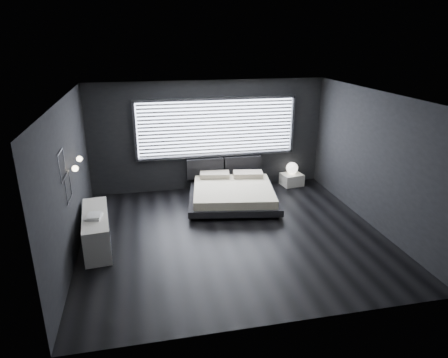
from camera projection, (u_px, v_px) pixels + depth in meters
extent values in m
plane|color=black|center=(233.00, 234.00, 8.15)|extent=(6.00, 6.00, 0.00)
plane|color=white|center=(234.00, 96.00, 7.20)|extent=(6.00, 6.00, 0.00)
cube|color=black|center=(209.00, 136.00, 10.20)|extent=(6.00, 0.04, 2.80)
cube|color=black|center=(282.00, 236.00, 5.15)|extent=(6.00, 0.04, 2.80)
cube|color=black|center=(69.00, 180.00, 7.09)|extent=(0.04, 5.50, 2.80)
cube|color=black|center=(374.00, 160.00, 8.26)|extent=(0.04, 5.50, 2.80)
cube|color=white|center=(216.00, 128.00, 10.15)|extent=(4.00, 0.02, 1.38)
cube|color=#47474C|center=(135.00, 132.00, 9.73)|extent=(0.06, 0.08, 1.48)
cube|color=#47474C|center=(292.00, 124.00, 10.52)|extent=(0.06, 0.08, 1.48)
cube|color=#47474C|center=(216.00, 99.00, 9.88)|extent=(4.14, 0.08, 0.06)
cube|color=#47474C|center=(217.00, 155.00, 10.37)|extent=(4.14, 0.08, 0.06)
cube|color=silver|center=(217.00, 128.00, 10.10)|extent=(3.94, 0.03, 1.32)
cube|color=black|center=(205.00, 168.00, 10.36)|extent=(0.96, 0.16, 0.52)
cube|color=black|center=(242.00, 166.00, 10.56)|extent=(0.96, 0.16, 0.52)
cylinder|color=silver|center=(71.00, 169.00, 7.08)|extent=(0.10, 0.02, 0.02)
sphere|color=#FFE5B7|center=(75.00, 168.00, 7.09)|extent=(0.11, 0.11, 0.11)
cylinder|color=silver|center=(76.00, 159.00, 7.63)|extent=(0.10, 0.02, 0.02)
sphere|color=#FFE5B7|center=(79.00, 159.00, 7.64)|extent=(0.11, 0.11, 0.11)
cube|color=#47474C|center=(60.00, 152.00, 6.36)|extent=(0.01, 0.46, 0.02)
cube|color=#47474C|center=(64.00, 179.00, 6.52)|extent=(0.01, 0.46, 0.02)
cube|color=#47474C|center=(64.00, 162.00, 6.65)|extent=(0.01, 0.02, 0.46)
cube|color=#47474C|center=(59.00, 170.00, 6.23)|extent=(0.01, 0.02, 0.46)
cube|color=#47474C|center=(66.00, 175.00, 6.75)|extent=(0.01, 0.46, 0.02)
cube|color=#47474C|center=(70.00, 200.00, 6.91)|extent=(0.01, 0.46, 0.02)
cube|color=#47474C|center=(70.00, 183.00, 7.04)|extent=(0.01, 0.02, 0.46)
cube|color=#47474C|center=(66.00, 192.00, 6.62)|extent=(0.01, 0.02, 0.46)
cube|color=black|center=(195.00, 217.00, 8.84)|extent=(0.13, 0.13, 0.08)
cube|color=black|center=(276.00, 215.00, 8.92)|extent=(0.13, 0.13, 0.08)
cube|color=black|center=(196.00, 190.00, 10.36)|extent=(0.13, 0.13, 0.08)
cube|color=black|center=(265.00, 189.00, 10.43)|extent=(0.13, 0.13, 0.08)
cube|color=black|center=(233.00, 197.00, 9.60)|extent=(2.39, 2.31, 0.15)
cube|color=beige|center=(233.00, 191.00, 9.54)|extent=(2.14, 2.14, 0.19)
cube|color=#BCB09A|center=(215.00, 175.00, 10.17)|extent=(0.80, 0.51, 0.12)
cube|color=#BCB09A|center=(248.00, 174.00, 10.20)|extent=(0.80, 0.51, 0.12)
cube|color=white|center=(292.00, 179.00, 10.77)|extent=(0.60, 0.52, 0.31)
sphere|color=white|center=(292.00, 168.00, 10.70)|extent=(0.31, 0.31, 0.31)
cube|color=white|center=(97.00, 230.00, 7.62)|extent=(0.62, 1.70, 0.67)
cube|color=#47474C|center=(109.00, 228.00, 7.69)|extent=(0.16, 1.64, 0.65)
cube|color=white|center=(94.00, 217.00, 7.34)|extent=(0.31, 0.38, 0.04)
cube|color=white|center=(94.00, 215.00, 7.31)|extent=(0.24, 0.31, 0.03)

